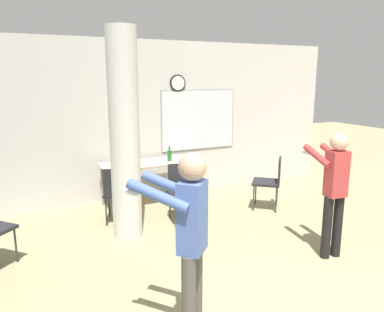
# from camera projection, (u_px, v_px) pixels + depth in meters

# --- Properties ---
(wall_back) EXTENTS (8.00, 0.15, 2.80)m
(wall_back) POSITION_uv_depth(u_px,v_px,m) (143.00, 120.00, 6.73)
(wall_back) COLOR silver
(wall_back) RESTS_ON ground_plane
(support_pillar) EXTENTS (0.40, 0.40, 2.80)m
(support_pillar) POSITION_uv_depth(u_px,v_px,m) (125.00, 136.00, 4.95)
(support_pillar) COLOR silver
(support_pillar) RESTS_ON ground_plane
(folding_table) EXTENTS (1.71, 0.63, 0.73)m
(folding_table) POSITION_uv_depth(u_px,v_px,m) (151.00, 165.00, 6.42)
(folding_table) COLOR beige
(folding_table) RESTS_ON ground_plane
(bottle_on_table) EXTENTS (0.08, 0.08, 0.26)m
(bottle_on_table) POSITION_uv_depth(u_px,v_px,m) (169.00, 155.00, 6.47)
(bottle_on_table) COLOR #1E6B2D
(bottle_on_table) RESTS_ON folding_table
(waste_bin) EXTENTS (0.26, 0.26, 0.31)m
(waste_bin) POSITION_uv_depth(u_px,v_px,m) (182.00, 202.00, 6.14)
(waste_bin) COLOR gray
(waste_bin) RESTS_ON ground_plane
(chair_mid_room) EXTENTS (0.62, 0.62, 0.87)m
(chair_mid_room) POSITION_uv_depth(u_px,v_px,m) (271.00, 179.00, 6.17)
(chair_mid_room) COLOR #232328
(chair_mid_room) RESTS_ON ground_plane
(chair_table_left) EXTENTS (0.56, 0.56, 0.87)m
(chair_table_left) POSITION_uv_depth(u_px,v_px,m) (118.00, 190.00, 5.56)
(chair_table_left) COLOR #232328
(chair_table_left) RESTS_ON ground_plane
(chair_table_front) EXTENTS (0.50, 0.50, 0.87)m
(chair_table_front) POSITION_uv_depth(u_px,v_px,m) (183.00, 188.00, 5.65)
(chair_table_front) COLOR #232328
(chair_table_front) RESTS_ON ground_plane
(person_playing_side) EXTENTS (0.39, 0.62, 1.54)m
(person_playing_side) POSITION_uv_depth(u_px,v_px,m) (334.00, 185.00, 4.44)
(person_playing_side) COLOR black
(person_playing_side) RESTS_ON ground_plane
(person_playing_front) EXTENTS (0.63, 0.62, 1.61)m
(person_playing_front) POSITION_uv_depth(u_px,v_px,m) (189.00, 235.00, 2.95)
(person_playing_front) COLOR #514C47
(person_playing_front) RESTS_ON ground_plane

